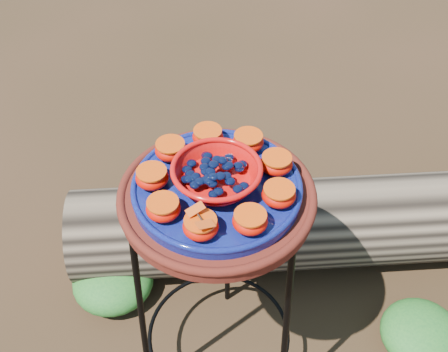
# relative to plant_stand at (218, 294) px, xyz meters

# --- Properties ---
(plant_stand) EXTENTS (0.44, 0.44, 0.70)m
(plant_stand) POSITION_rel_plant_stand_xyz_m (0.00, 0.00, 0.00)
(plant_stand) COLOR black
(plant_stand) RESTS_ON ground
(terracotta_saucer) EXTENTS (0.42, 0.42, 0.03)m
(terracotta_saucer) POSITION_rel_plant_stand_xyz_m (0.00, 0.00, 0.37)
(terracotta_saucer) COLOR #3E1410
(terracotta_saucer) RESTS_ON plant_stand
(cobalt_plate) EXTENTS (0.36, 0.36, 0.02)m
(cobalt_plate) POSITION_rel_plant_stand_xyz_m (0.00, 0.00, 0.40)
(cobalt_plate) COLOR #08033F
(cobalt_plate) RESTS_ON terracotta_saucer
(red_bowl) EXTENTS (0.18, 0.18, 0.05)m
(red_bowl) POSITION_rel_plant_stand_xyz_m (0.00, 0.00, 0.43)
(red_bowl) COLOR red
(red_bowl) RESTS_ON cobalt_plate
(glass_gems) EXTENTS (0.14, 0.14, 0.02)m
(glass_gems) POSITION_rel_plant_stand_xyz_m (0.00, 0.00, 0.47)
(glass_gems) COLOR black
(glass_gems) RESTS_ON red_bowl
(orange_half_0) EXTENTS (0.07, 0.07, 0.04)m
(orange_half_0) POSITION_rel_plant_stand_xyz_m (-0.01, -0.13, 0.43)
(orange_half_0) COLOR #B60100
(orange_half_0) RESTS_ON cobalt_plate
(orange_half_1) EXTENTS (0.07, 0.07, 0.04)m
(orange_half_1) POSITION_rel_plant_stand_xyz_m (0.08, -0.11, 0.43)
(orange_half_1) COLOR #B60100
(orange_half_1) RESTS_ON cobalt_plate
(orange_half_2) EXTENTS (0.07, 0.07, 0.04)m
(orange_half_2) POSITION_rel_plant_stand_xyz_m (0.13, -0.03, 0.43)
(orange_half_2) COLOR #B60100
(orange_half_2) RESTS_ON cobalt_plate
(orange_half_3) EXTENTS (0.07, 0.07, 0.04)m
(orange_half_3) POSITION_rel_plant_stand_xyz_m (0.12, 0.06, 0.43)
(orange_half_3) COLOR #B60100
(orange_half_3) RESTS_ON cobalt_plate
(orange_half_4) EXTENTS (0.07, 0.07, 0.04)m
(orange_half_4) POSITION_rel_plant_stand_xyz_m (0.06, 0.12, 0.43)
(orange_half_4) COLOR #B60100
(orange_half_4) RESTS_ON cobalt_plate
(orange_half_5) EXTENTS (0.07, 0.07, 0.04)m
(orange_half_5) POSITION_rel_plant_stand_xyz_m (-0.04, 0.13, 0.43)
(orange_half_5) COLOR #B60100
(orange_half_5) RESTS_ON cobalt_plate
(orange_half_6) EXTENTS (0.07, 0.07, 0.04)m
(orange_half_6) POSITION_rel_plant_stand_xyz_m (-0.11, 0.08, 0.43)
(orange_half_6) COLOR #B60100
(orange_half_6) RESTS_ON cobalt_plate
(orange_half_7) EXTENTS (0.07, 0.07, 0.04)m
(orange_half_7) POSITION_rel_plant_stand_xyz_m (-0.13, -0.01, 0.43)
(orange_half_7) COLOR #B60100
(orange_half_7) RESTS_ON cobalt_plate
(orange_half_8) EXTENTS (0.07, 0.07, 0.04)m
(orange_half_8) POSITION_rel_plant_stand_xyz_m (-0.09, -0.10, 0.43)
(orange_half_8) COLOR #B60100
(orange_half_8) RESTS_ON cobalt_plate
(butterfly) EXTENTS (0.09, 0.08, 0.01)m
(butterfly) POSITION_rel_plant_stand_xyz_m (-0.01, -0.13, 0.45)
(butterfly) COLOR #D14510
(butterfly) RESTS_ON orange_half_0
(driftwood_log) EXTENTS (1.70, 0.74, 0.31)m
(driftwood_log) POSITION_rel_plant_stand_xyz_m (0.28, 0.45, -0.20)
(driftwood_log) COLOR black
(driftwood_log) RESTS_ON ground
(foliage_left) EXTENTS (0.27, 0.27, 0.13)m
(foliage_left) POSITION_rel_plant_stand_xyz_m (-0.38, 0.20, -0.28)
(foliage_left) COLOR #1A511E
(foliage_left) RESTS_ON ground
(foliage_right) EXTENTS (0.25, 0.25, 0.12)m
(foliage_right) POSITION_rel_plant_stand_xyz_m (0.61, 0.13, -0.29)
(foliage_right) COLOR #1A511E
(foliage_right) RESTS_ON ground
(foliage_back) EXTENTS (0.32, 0.32, 0.16)m
(foliage_back) POSITION_rel_plant_stand_xyz_m (-0.08, 0.50, -0.27)
(foliage_back) COLOR #1A511E
(foliage_back) RESTS_ON ground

